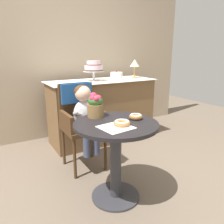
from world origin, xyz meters
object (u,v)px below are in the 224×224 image
at_px(cafe_table, 116,146).
at_px(wicker_chair, 79,112).
at_px(donut_mid, 135,116).
at_px(flower_vase, 95,105).
at_px(tiered_cake_stand, 94,68).
at_px(seated_child, 85,112).
at_px(donut_front, 122,123).
at_px(table_lamp, 135,64).
at_px(round_layer_cake, 116,76).

relative_size(cafe_table, wicker_chair, 0.75).
relative_size(donut_mid, flower_vase, 0.54).
bearing_deg(tiered_cake_stand, flower_vase, -115.15).
relative_size(wicker_chair, seated_child, 1.31).
relative_size(cafe_table, donut_front, 5.27).
relative_size(donut_mid, table_lamp, 0.42).
xyz_separation_m(cafe_table, wicker_chair, (-0.03, 0.75, 0.13)).
bearing_deg(cafe_table, donut_front, -88.10).
height_order(cafe_table, tiered_cake_stand, tiered_cake_stand).
xyz_separation_m(donut_mid, round_layer_cake, (0.58, 1.27, 0.21)).
bearing_deg(seated_child, donut_mid, -68.52).
xyz_separation_m(wicker_chair, tiered_cake_stand, (0.45, 0.55, 0.44)).
bearing_deg(table_lamp, round_layer_cake, -175.49).
distance_m(cafe_table, seated_child, 0.62).
bearing_deg(round_layer_cake, tiered_cake_stand, 175.70).
bearing_deg(seated_child, tiered_cake_stand, 57.14).
relative_size(wicker_chair, round_layer_cake, 5.23).
height_order(wicker_chair, donut_mid, wicker_chair).
height_order(donut_mid, table_lamp, table_lamp).
bearing_deg(cafe_table, round_layer_cake, 58.44).
distance_m(donut_front, tiered_cake_stand, 1.50).
relative_size(wicker_chair, table_lamp, 3.35).
distance_m(donut_front, round_layer_cake, 1.59).
bearing_deg(round_layer_cake, wicker_chair, -147.20).
bearing_deg(donut_front, seated_child, 92.51).
relative_size(seated_child, donut_mid, 6.04).
bearing_deg(round_layer_cake, flower_vase, -129.51).
distance_m(wicker_chair, donut_front, 0.85).
bearing_deg(tiered_cake_stand, donut_front, -106.94).
height_order(wicker_chair, round_layer_cake, round_layer_cake).
bearing_deg(tiered_cake_stand, seated_child, -122.86).
xyz_separation_m(donut_mid, tiered_cake_stand, (0.22, 1.30, 0.34)).
relative_size(donut_front, table_lamp, 0.48).
distance_m(seated_child, flower_vase, 0.39).
bearing_deg(flower_vase, donut_mid, -40.44).
height_order(donut_front, round_layer_cake, round_layer_cake).
distance_m(donut_front, donut_mid, 0.22).
relative_size(seated_child, tiered_cake_stand, 2.42).
relative_size(wicker_chair, tiered_cake_stand, 3.18).
xyz_separation_m(donut_mid, flower_vase, (-0.28, 0.24, 0.09)).
bearing_deg(table_lamp, flower_vase, -138.43).
relative_size(seated_child, round_layer_cake, 3.98).
height_order(donut_mid, round_layer_cake, round_layer_cake).
bearing_deg(round_layer_cake, seated_child, -140.08).
relative_size(tiered_cake_stand, round_layer_cake, 1.65).
bearing_deg(cafe_table, flower_vase, 106.40).
distance_m(donut_mid, table_lamp, 1.63).
height_order(donut_front, tiered_cake_stand, tiered_cake_stand).
bearing_deg(donut_mid, cafe_table, -178.89).
height_order(cafe_table, wicker_chair, wicker_chair).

